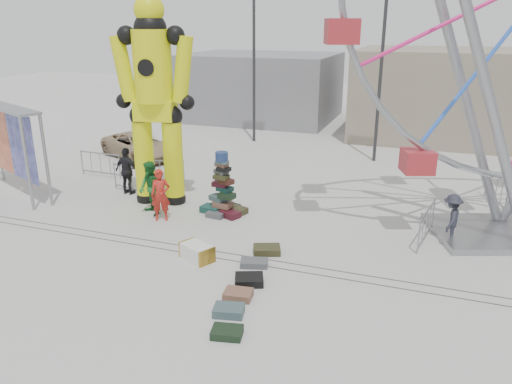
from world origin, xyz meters
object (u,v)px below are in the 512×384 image
(suitcase_tower, at_px, (223,196))
(steamer_trunk, at_px, (197,252))
(barricade_wheel_back, at_px, (496,190))
(parked_suv, at_px, (139,146))
(barricade_dummy_a, at_px, (100,164))
(banner_scaffold, at_px, (7,129))
(lamp_post_left, at_px, (256,60))
(pedestrian_red, at_px, (161,195))
(pedestrian_grey, at_px, (451,218))
(barricade_dummy_b, at_px, (132,180))
(lamp_post_right, at_px, (383,67))
(crash_test_dummy, at_px, (155,95))
(barricade_dummy_c, at_px, (160,172))
(barricade_wheel_front, at_px, (426,225))
(pedestrian_black, at_px, (127,171))
(pedestrian_green, at_px, (151,188))

(suitcase_tower, height_order, steamer_trunk, suitcase_tower)
(barricade_wheel_back, relative_size, parked_suv, 0.45)
(barricade_dummy_a, bearing_deg, banner_scaffold, -117.53)
(steamer_trunk, bearing_deg, lamp_post_left, 129.86)
(lamp_post_left, distance_m, pedestrian_red, 12.89)
(pedestrian_red, bearing_deg, banner_scaffold, 150.50)
(pedestrian_grey, height_order, parked_suv, pedestrian_grey)
(barricade_dummy_b, bearing_deg, lamp_post_right, 58.79)
(crash_test_dummy, xyz_separation_m, barricade_dummy_c, (-1.06, 1.79, -3.45))
(suitcase_tower, xyz_separation_m, barricade_wheel_front, (6.84, -0.13, -0.08))
(banner_scaffold, height_order, pedestrian_red, banner_scaffold)
(barricade_wheel_front, distance_m, barricade_wheel_back, 5.01)
(suitcase_tower, xyz_separation_m, pedestrian_black, (-4.36, 0.67, 0.30))
(barricade_dummy_b, xyz_separation_m, barricade_wheel_front, (11.11, -0.92, 0.00))
(pedestrian_black, bearing_deg, parked_suv, -55.60)
(lamp_post_left, bearing_deg, pedestrian_red, -85.26)
(steamer_trunk, distance_m, barricade_wheel_front, 7.04)
(lamp_post_left, xyz_separation_m, pedestrian_red, (1.02, -12.34, -3.58))
(lamp_post_right, xyz_separation_m, pedestrian_green, (-6.58, -9.97, -3.53))
(lamp_post_right, distance_m, steamer_trunk, 13.81)
(barricade_dummy_a, height_order, barricade_dummy_c, same)
(lamp_post_right, distance_m, lamp_post_left, 7.28)
(lamp_post_right, bearing_deg, barricade_wheel_front, -74.14)
(lamp_post_left, distance_m, parked_suv, 7.89)
(barricade_dummy_a, xyz_separation_m, parked_suv, (-0.17, 3.33, 0.07))
(lamp_post_left, height_order, parked_suv, lamp_post_left)
(barricade_dummy_c, xyz_separation_m, pedestrian_red, (2.01, -3.39, 0.35))
(banner_scaffold, distance_m, barricade_wheel_front, 15.55)
(banner_scaffold, height_order, steamer_trunk, banner_scaffold)
(barricade_wheel_front, height_order, pedestrian_black, pedestrian_black)
(banner_scaffold, bearing_deg, suitcase_tower, 29.16)
(barricade_wheel_front, bearing_deg, barricade_dummy_b, 95.28)
(barricade_dummy_a, xyz_separation_m, pedestrian_red, (5.09, -3.58, 0.35))
(barricade_dummy_a, distance_m, barricade_wheel_back, 16.13)
(suitcase_tower, distance_m, pedestrian_red, 2.19)
(barricade_dummy_b, bearing_deg, pedestrian_grey, 11.55)
(steamer_trunk, height_order, barricade_wheel_back, barricade_wheel_back)
(lamp_post_right, height_order, barricade_dummy_c, lamp_post_right)
(barricade_dummy_a, height_order, barricade_wheel_back, same)
(crash_test_dummy, height_order, parked_suv, crash_test_dummy)
(barricade_dummy_a, bearing_deg, lamp_post_left, 66.80)
(lamp_post_left, height_order, barricade_dummy_c, lamp_post_left)
(banner_scaffold, height_order, pedestrian_green, banner_scaffold)
(suitcase_tower, distance_m, barricade_wheel_back, 10.13)
(barricade_dummy_c, height_order, pedestrian_black, pedestrian_black)
(lamp_post_right, bearing_deg, barricade_dummy_b, -135.89)
(lamp_post_right, relative_size, lamp_post_left, 1.00)
(steamer_trunk, distance_m, parked_suv, 12.06)
(banner_scaffold, distance_m, parked_suv, 6.89)
(suitcase_tower, height_order, crash_test_dummy, crash_test_dummy)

